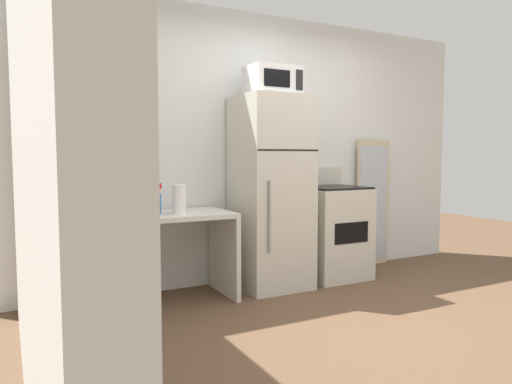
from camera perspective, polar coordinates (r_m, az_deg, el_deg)
The scene contains 12 objects.
ground_plane at distance 3.60m, azimuth 14.47°, elevation -15.66°, with size 12.00×12.00×0.00m, color brown.
wall_back_white at distance 4.78m, azimuth 0.88°, elevation 5.28°, with size 5.00×0.10×2.60m, color silver.
wall_left_brick at distance 2.49m, azimuth -25.79°, elevation 5.65°, with size 0.10×4.00×2.60m, color silver.
desk at distance 4.04m, azimuth -10.81°, elevation -5.78°, with size 1.10×0.63×0.75m.
desk_lamp at distance 4.01m, azimuth -13.98°, elevation 0.88°, with size 0.14×0.12×0.35m.
paper_towel_roll at distance 3.91m, azimuth -9.21°, elevation -0.89°, with size 0.11×0.11×0.24m, color white.
spray_bottle at distance 3.99m, azimuth -11.76°, elevation -1.13°, with size 0.06×0.06×0.25m.
coffee_mug at distance 3.87m, azimuth -12.77°, elevation -2.07°, with size 0.08×0.08×0.10m, color #264C99.
refrigerator at distance 4.40m, azimuth 1.81°, elevation -0.06°, with size 0.62×0.64×1.77m.
microwave at distance 4.42m, azimuth 1.98°, elevation 13.16°, with size 0.46×0.35×0.26m.
oven_range at distance 4.85m, azimuth 9.12°, elevation -4.68°, with size 0.62×0.61×1.10m.
leaning_mirror at distance 5.49m, azimuth 13.82°, elevation -1.24°, with size 0.44×0.03×1.40m.
Camera 1 is at (-2.29, -2.49, 1.23)m, focal length 33.30 mm.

